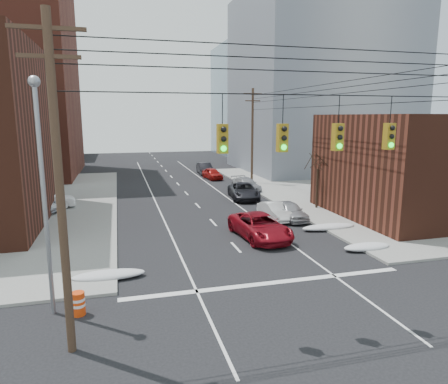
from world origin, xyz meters
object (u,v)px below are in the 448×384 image
parked_car_c (244,191)px  parked_car_e (212,174)px  red_pickup (260,226)px  parked_car_b (275,211)px  parked_car_f (205,168)px  construction_barrel (78,303)px  parked_car_a (290,211)px  lot_car_d (8,194)px  lot_car_a (49,200)px  lot_car_b (31,205)px  parked_car_d (246,184)px

parked_car_c → parked_car_e: bearing=98.2°
red_pickup → parked_car_e: size_ratio=1.40×
parked_car_b → parked_car_f: (-0.01, 25.63, 0.12)m
parked_car_f → construction_barrel: size_ratio=4.96×
red_pickup → parked_car_e: (2.74, 25.17, -0.10)m
parked_car_a → lot_car_d: lot_car_d is taller
parked_car_e → parked_car_c: bearing=-97.4°
parked_car_b → lot_car_d: (-21.48, 12.08, 0.19)m
red_pickup → lot_car_d: bearing=133.6°
parked_car_b → lot_car_a: (-17.36, 7.91, 0.19)m
parked_car_a → construction_barrel: size_ratio=4.35×
parked_car_c → lot_car_d: 21.92m
parked_car_e → parked_car_f: 4.65m
parked_car_b → lot_car_d: 24.65m
parked_car_e → lot_car_b: bearing=-149.7°
parked_car_c → parked_car_e: parked_car_c is taller
parked_car_d → parked_car_f: 13.67m
parked_car_d → parked_car_f: size_ratio=1.01×
lot_car_b → parked_car_b: bearing=-92.7°
parked_car_c → lot_car_a: bearing=-171.2°
lot_car_b → lot_car_d: size_ratio=1.10×
parked_car_e → lot_car_a: size_ratio=0.97×
parked_car_a → parked_car_f: size_ratio=0.88×
red_pickup → parked_car_f: bearing=79.4°
parked_car_a → parked_car_f: parked_car_f is taller
parked_car_f → red_pickup: bearing=-94.1°
parked_car_f → lot_car_d: (-21.48, -13.55, 0.07)m
parked_car_b → parked_car_e: parked_car_e is taller
parked_car_a → lot_car_a: size_ratio=0.99×
parked_car_a → parked_car_e: 21.30m
parked_car_b → parked_car_c: parked_car_c is taller
parked_car_e → red_pickup: bearing=-104.1°
red_pickup → lot_car_b: red_pickup is taller
parked_car_a → parked_car_b: size_ratio=1.04×
red_pickup → parked_car_d: bearing=69.6°
parked_car_a → parked_car_d: bearing=85.6°
red_pickup → parked_car_e: bearing=78.4°
lot_car_a → lot_car_d: (-4.12, 4.16, 0.01)m
parked_car_f → lot_car_d: parked_car_f is taller
parked_car_c → lot_car_a: (-17.45, -0.30, 0.08)m
parked_car_b → lot_car_a: bearing=152.1°
parked_car_c → construction_barrel: parked_car_c is taller
lot_car_a → parked_car_a: bearing=-120.2°
lot_car_a → parked_car_d: bearing=-83.8°
parked_car_a → lot_car_d: 25.74m
parked_car_d → parked_car_e: bearing=94.5°
parked_car_d → lot_car_d: (-23.08, 0.02, 0.15)m
parked_car_e → lot_car_d: 23.25m
parked_car_a → lot_car_b: bearing=158.8°
parked_car_b → parked_car_d: bearing=79.1°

